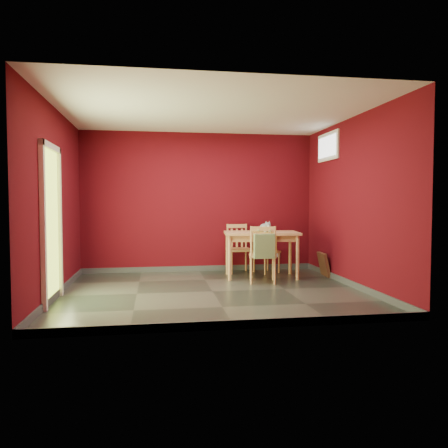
{
  "coord_description": "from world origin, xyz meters",
  "views": [
    {
      "loc": [
        -0.84,
        -6.51,
        1.36
      ],
      "look_at": [
        0.25,
        0.45,
        1.0
      ],
      "focal_mm": 35.0,
      "sensor_mm": 36.0,
      "label": 1
    }
  ],
  "objects": [
    {
      "name": "doorway",
      "position": [
        -2.23,
        -0.4,
        1.12
      ],
      "size": [
        0.06,
        1.01,
        2.13
      ],
      "color": "#B7D838",
      "rests_on": "ground"
    },
    {
      "name": "table_runner",
      "position": [
        1.03,
        0.97,
        0.76
      ],
      "size": [
        0.43,
        0.77,
        0.37
      ],
      "color": "olive",
      "rests_on": "dining_table"
    },
    {
      "name": "picture_frame",
      "position": [
        2.19,
        1.03,
        0.22
      ],
      "size": [
        0.17,
        0.44,
        0.43
      ],
      "color": "brown",
      "rests_on": "ground"
    },
    {
      "name": "window",
      "position": [
        2.23,
        1.0,
        2.35
      ],
      "size": [
        0.05,
        0.9,
        0.5
      ],
      "color": "white",
      "rests_on": "room_shell"
    },
    {
      "name": "tote_bag",
      "position": [
        0.89,
        0.33,
        0.64
      ],
      "size": [
        0.34,
        0.2,
        0.47
      ],
      "color": "#748C5A",
      "rests_on": "chair_near"
    },
    {
      "name": "dining_table",
      "position": [
        1.03,
        1.1,
        0.72
      ],
      "size": [
        1.39,
        0.9,
        0.82
      ],
      "color": "tan",
      "rests_on": "ground"
    },
    {
      "name": "outlet_plate",
      "position": [
        1.6,
        1.99,
        0.3
      ],
      "size": [
        0.08,
        0.02,
        0.12
      ],
      "primitive_type": "cube",
      "color": "silver",
      "rests_on": "room_shell"
    },
    {
      "name": "ground",
      "position": [
        0.0,
        0.0,
        0.0
      ],
      "size": [
        4.5,
        4.5,
        0.0
      ],
      "primitive_type": "plane",
      "color": "#2D342D",
      "rests_on": "ground"
    },
    {
      "name": "chair_far_left",
      "position": [
        0.73,
        1.71,
        0.47
      ],
      "size": [
        0.45,
        0.45,
        0.93
      ],
      "color": "tan",
      "rests_on": "ground"
    },
    {
      "name": "chair_far_right",
      "position": [
        1.24,
        1.64,
        0.43
      ],
      "size": [
        0.52,
        0.52,
        0.85
      ],
      "color": "tan",
      "rests_on": "ground"
    },
    {
      "name": "chair_near",
      "position": [
        0.92,
        0.56,
        0.49
      ],
      "size": [
        0.53,
        0.53,
        0.96
      ],
      "color": "tan",
      "rests_on": "ground"
    },
    {
      "name": "room_shell",
      "position": [
        0.0,
        0.0,
        0.05
      ],
      "size": [
        4.5,
        4.5,
        4.5
      ],
      "color": "#510810",
      "rests_on": "ground"
    },
    {
      "name": "cat",
      "position": [
        1.1,
        1.09,
        0.92
      ],
      "size": [
        0.39,
        0.47,
        0.21
      ],
      "primitive_type": null,
      "rotation": [
        0.0,
        0.0,
        -0.5
      ],
      "color": "slate",
      "rests_on": "table_runner"
    }
  ]
}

